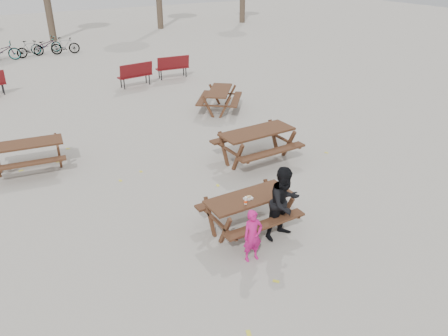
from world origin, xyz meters
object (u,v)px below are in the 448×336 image
picnic_table_north (29,157)px  main_picnic_table (249,205)px  child (253,236)px  picnic_table_east (257,146)px  adult (284,203)px  soda_bottle (246,201)px  picnic_table_far (220,100)px  food_tray (248,198)px

picnic_table_north → main_picnic_table: bearing=-48.9°
child → picnic_table_north: 6.85m
main_picnic_table → picnic_table_east: picnic_table_east is taller
main_picnic_table → adult: size_ratio=1.16×
main_picnic_table → adult: bearing=-51.0°
child → picnic_table_north: bearing=121.2°
soda_bottle → picnic_table_far: 7.93m
main_picnic_table → picnic_table_north: size_ratio=0.99×
picnic_table_east → food_tray: bearing=-129.1°
food_tray → main_picnic_table: bearing=47.1°
child → picnic_table_east: 4.39m
main_picnic_table → adult: 0.76m
adult → picnic_table_far: bearing=62.7°
food_tray → picnic_table_far: size_ratio=0.10×
child → picnic_table_north: (-2.97, 6.17, -0.14)m
main_picnic_table → picnic_table_east: 3.38m
adult → picnic_table_north: adult is taller
main_picnic_table → picnic_table_north: (-3.48, 5.28, -0.20)m
food_tray → soda_bottle: 0.20m
soda_bottle → picnic_table_north: (-3.26, 5.48, -0.46)m
food_tray → picnic_table_north: 6.36m
child → soda_bottle: bearing=72.9°
food_tray → picnic_table_far: 7.75m
food_tray → picnic_table_north: food_tray is taller
food_tray → soda_bottle: size_ratio=1.06×
child → picnic_table_north: size_ratio=0.59×
main_picnic_table → child: 1.02m
main_picnic_table → picnic_table_far: picnic_table_far is taller
soda_bottle → picnic_table_north: 6.40m
adult → picnic_table_north: (-3.94, 5.85, -0.39)m
main_picnic_table → child: bearing=-119.5°
main_picnic_table → soda_bottle: bearing=-136.9°
soda_bottle → child: child is taller
child → picnic_table_east: size_ratio=0.51×
main_picnic_table → picnic_table_east: size_ratio=0.87×
picnic_table_far → main_picnic_table: bearing=-167.2°
picnic_table_east → child: bearing=-127.1°
adult → picnic_table_far: size_ratio=0.86×
picnic_table_far → picnic_table_east: bearing=-158.2°
soda_bottle → child: 0.81m
picnic_table_east → picnic_table_north: 6.11m
picnic_table_east → picnic_table_far: (1.26, 4.20, -0.05)m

